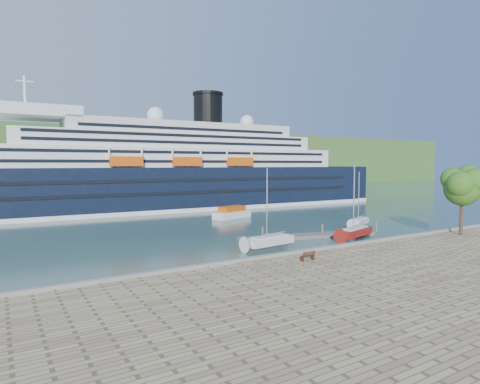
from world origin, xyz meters
name	(u,v)px	position (x,y,z in m)	size (l,w,h in m)	color
ground	(360,252)	(0.00, 0.00, 0.00)	(400.00, 400.00, 0.00)	#2A4A47
far_hillside	(94,159)	(0.00, 145.00, 12.00)	(400.00, 50.00, 24.00)	#2D5622
quay_coping	(362,242)	(0.00, -0.20, 1.15)	(220.00, 0.50, 0.30)	slate
cruise_ship	(156,149)	(-5.33, 53.24, 13.33)	(118.75, 17.29, 26.67)	black
park_bench	(307,255)	(-10.67, -3.12, 1.49)	(1.53, 0.63, 0.98)	#452313
promenade_tree	(462,197)	(15.08, -2.93, 5.88)	(5.89, 5.89, 9.75)	#295817
floating_pontoon	(308,236)	(0.87, 10.09, 0.22)	(20.10, 2.46, 0.45)	#68645C
sailboat_white_near	(270,211)	(-7.81, 6.92, 4.57)	(7.07, 1.97, 9.14)	silver
sailboat_red	(356,204)	(5.40, 5.82, 4.77)	(7.39, 2.05, 9.55)	maroon
sailboat_white_far	(359,201)	(13.92, 12.83, 4.23)	(6.54, 1.82, 8.45)	silver
tender_launch	(232,212)	(2.01, 32.79, 1.10)	(7.99, 2.73, 2.21)	#D64E0C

